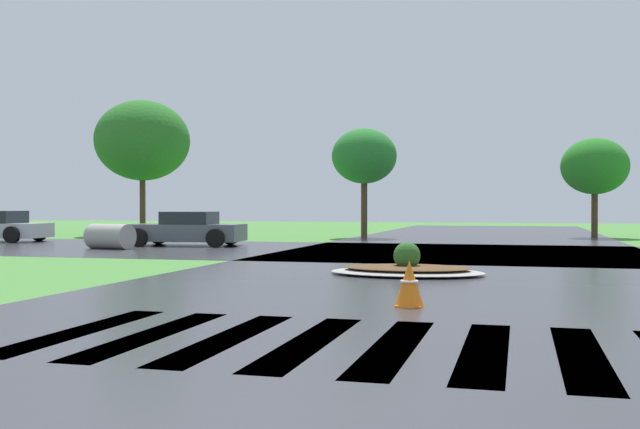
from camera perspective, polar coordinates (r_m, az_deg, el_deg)
asphalt_roadway at (r=14.12m, az=8.07°, el=-5.13°), size 11.10×80.00×0.01m
asphalt_cross_road at (r=23.19m, az=10.77°, el=-2.86°), size 90.00×9.99×0.01m
crosswalk_stripes at (r=7.85m, az=2.39°, el=-9.79°), size 6.75×3.26×0.01m
median_island at (r=15.60m, az=6.63°, el=-4.11°), size 3.18×2.07×0.68m
car_silver_hatch at (r=27.10m, az=-10.11°, el=-1.15°), size 4.22×2.38×1.21m
drainage_pipe_stack at (r=25.69m, az=-15.68°, el=-1.61°), size 1.70×1.16×0.83m
traffic_cone at (r=10.70m, az=6.80°, el=-5.28°), size 0.42×0.42×0.66m
background_treeline at (r=34.30m, az=3.68°, el=4.87°), size 35.62×6.46×6.51m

